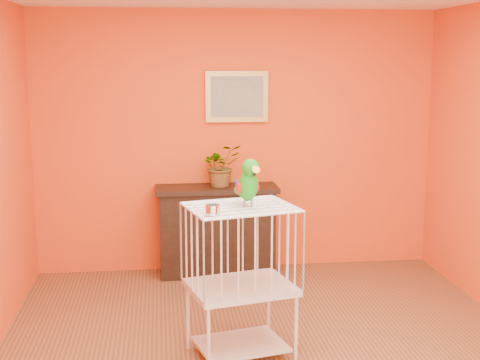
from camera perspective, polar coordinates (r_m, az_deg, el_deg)
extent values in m
plane|color=#E74815|center=(6.70, -0.29, 3.29)|extent=(4.00, 0.00, 4.00)
plane|color=#E74815|center=(2.38, 12.48, -10.08)|extent=(4.00, 0.00, 4.00)
cube|color=black|center=(6.64, -1.99, -4.52)|extent=(1.12, 0.37, 0.84)
cube|color=black|center=(6.54, -2.01, -0.76)|extent=(1.19, 0.43, 0.05)
cube|color=black|center=(6.48, -1.86, -4.89)|extent=(0.78, 0.02, 0.42)
cube|color=#51171D|center=(6.60, -3.97, -5.46)|extent=(0.05, 0.17, 0.26)
cube|color=#384D26|center=(6.61, -3.32, -5.44)|extent=(0.05, 0.17, 0.26)
cube|color=#51171D|center=(6.61, -2.59, -5.42)|extent=(0.05, 0.17, 0.26)
cube|color=#384D26|center=(6.62, -1.78, -5.39)|extent=(0.05, 0.17, 0.26)
cube|color=#51171D|center=(6.63, -0.98, -5.37)|extent=(0.05, 0.17, 0.26)
imported|color=#26722D|center=(6.52, -1.63, 0.85)|extent=(0.49, 0.52, 0.32)
cube|color=#B18B3F|center=(6.63, -0.27, 7.13)|extent=(0.62, 0.03, 0.50)
cube|color=gray|center=(6.61, -0.25, 7.12)|extent=(0.52, 0.01, 0.40)
cube|color=silver|center=(4.97, 0.06, -13.83)|extent=(0.70, 0.60, 0.02)
cube|color=silver|center=(4.81, 0.06, -9.15)|extent=(0.83, 0.70, 0.04)
cube|color=silver|center=(4.64, 0.06, -2.34)|extent=(0.83, 0.70, 0.01)
cylinder|color=silver|center=(4.59, -2.70, -13.75)|extent=(0.03, 0.03, 0.50)
cylinder|color=silver|center=(4.81, 4.81, -12.63)|extent=(0.03, 0.03, 0.50)
cylinder|color=silver|center=(5.03, -4.47, -11.57)|extent=(0.03, 0.03, 0.50)
cylinder|color=silver|center=(5.23, 2.46, -10.67)|extent=(0.03, 0.03, 0.50)
cylinder|color=silver|center=(4.38, -2.36, -2.55)|extent=(0.10, 0.10, 0.07)
cylinder|color=#59544C|center=(4.61, 0.39, -2.08)|extent=(0.02, 0.02, 0.05)
cylinder|color=#59544C|center=(4.64, 1.01, -2.02)|extent=(0.02, 0.02, 0.05)
ellipsoid|color=#0E830B|center=(4.60, 0.70, -0.49)|extent=(0.18, 0.22, 0.25)
ellipsoid|color=#0E830B|center=(4.54, 0.91, 1.06)|extent=(0.15, 0.16, 0.12)
cone|color=orange|center=(4.49, 1.23, 0.79)|extent=(0.08, 0.09, 0.08)
cone|color=black|center=(4.51, 1.15, 0.54)|extent=(0.04, 0.04, 0.03)
sphere|color=black|center=(4.50, 0.56, 1.15)|extent=(0.02, 0.02, 0.02)
sphere|color=black|center=(4.54, 1.51, 1.22)|extent=(0.02, 0.02, 0.02)
ellipsoid|color=#A50C0C|center=(4.58, -0.13, -0.66)|extent=(0.05, 0.08, 0.09)
ellipsoid|color=navy|center=(4.64, 1.40, -0.53)|extent=(0.05, 0.08, 0.09)
cone|color=#0E830B|center=(4.69, 0.27, -1.30)|extent=(0.13, 0.19, 0.13)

